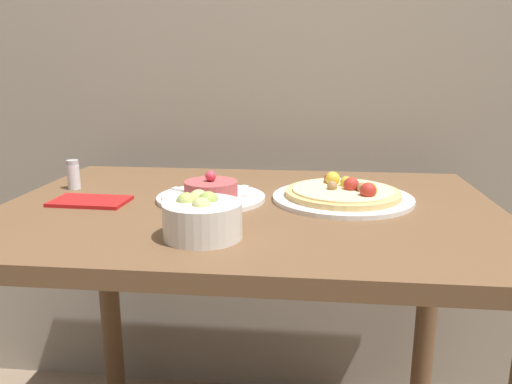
{
  "coord_description": "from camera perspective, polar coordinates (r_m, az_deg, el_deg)",
  "views": [
    {
      "loc": [
        0.13,
        -0.66,
        1.08
      ],
      "look_at": [
        0.02,
        0.34,
        0.83
      ],
      "focal_mm": 35.0,
      "sensor_mm": 36.0,
      "label": 1
    }
  ],
  "objects": [
    {
      "name": "pizza_plate",
      "position": [
        1.14,
        9.95,
        -0.25
      ],
      "size": [
        0.31,
        0.31,
        0.05
      ],
      "color": "white",
      "rests_on": "dining_table"
    },
    {
      "name": "dining_table",
      "position": [
        1.13,
        -0.76,
        -7.63
      ],
      "size": [
        1.08,
        0.76,
        0.79
      ],
      "color": "brown",
      "rests_on": "ground_plane"
    },
    {
      "name": "small_bowl",
      "position": [
        0.88,
        -6.19,
        -2.9
      ],
      "size": [
        0.14,
        0.14,
        0.08
      ],
      "color": "silver",
      "rests_on": "dining_table"
    },
    {
      "name": "tartare_plate",
      "position": [
        1.13,
        -5.16,
        -0.17
      ],
      "size": [
        0.24,
        0.24,
        0.07
      ],
      "color": "white",
      "rests_on": "dining_table"
    },
    {
      "name": "napkin",
      "position": [
        1.16,
        -18.42,
        -1.01
      ],
      "size": [
        0.17,
        0.1,
        0.01
      ],
      "color": "red",
      "rests_on": "dining_table"
    },
    {
      "name": "salt_shaker",
      "position": [
        1.3,
        -20.14,
        1.86
      ],
      "size": [
        0.03,
        0.03,
        0.07
      ],
      "color": "silver",
      "rests_on": "dining_table"
    }
  ]
}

